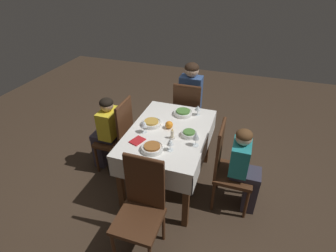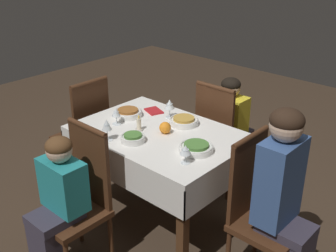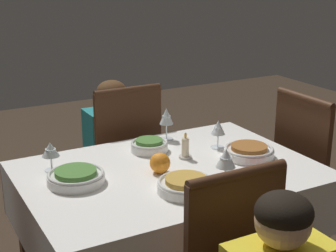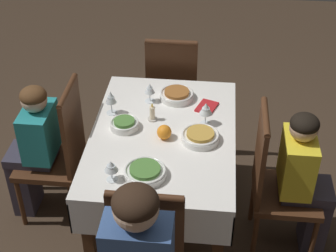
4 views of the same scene
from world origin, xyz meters
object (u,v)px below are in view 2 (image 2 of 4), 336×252
bowl_north (184,121)px  wine_glass_north (170,105)px  chair_west (85,130)px  wine_glass_west (116,113)px  person_adult_denim (285,194)px  candle_centerpiece (139,125)px  orange_fruit (165,128)px  wine_glass_south (107,125)px  bowl_west (128,113)px  chair_south (80,195)px  chair_north (220,135)px  wine_glass_east (185,150)px  person_child_teal (57,205)px  bowl_south (133,138)px  person_child_yellow (232,126)px  bowl_east (196,147)px  chair_east (260,207)px  dining_table (159,145)px  napkin_red_folded (154,111)px

bowl_north → wine_glass_north: wine_glass_north is taller
chair_west → wine_glass_west: bearing=80.0°
person_adult_denim → candle_centerpiece: 1.15m
orange_fruit → wine_glass_south: bearing=-122.1°
candle_centerpiece → bowl_west: bearing=153.6°
chair_south → bowl_west: size_ratio=4.48×
chair_north → wine_glass_east: (0.36, -0.90, 0.34)m
person_child_teal → bowl_west: 0.98m
wine_glass_north → bowl_south: 0.49m
person_adult_denim → person_child_yellow: (-0.94, 0.85, -0.14)m
candle_centerpiece → orange_fruit: candle_centerpiece is taller
bowl_east → wine_glass_west: size_ratio=1.69×
wine_glass_east → wine_glass_west: bearing=172.5°
wine_glass_north → bowl_south: wine_glass_north is taller
chair_east → bowl_west: (-1.24, 0.04, 0.27)m
bowl_east → wine_glass_south: bearing=-152.8°
chair_west → wine_glass_west: size_ratio=7.38×
person_child_yellow → wine_glass_east: size_ratio=7.95×
person_child_teal → wine_glass_east: person_child_teal is taller
chair_north → bowl_north: 0.53m
chair_north → orange_fruit: 0.73m
dining_table → orange_fruit: bearing=13.9°
chair_north → dining_table: bearing=83.9°
wine_glass_north → person_child_teal: bearing=-87.9°
wine_glass_east → wine_glass_south: size_ratio=0.79×
person_adult_denim → candle_centerpiece: size_ratio=10.24×
chair_south → wine_glass_south: (-0.10, 0.34, 0.36)m
bowl_south → chair_south: bearing=-96.4°
chair_south → person_adult_denim: size_ratio=0.82×
person_adult_denim → bowl_west: person_adult_denim is taller
person_child_yellow → candle_centerpiece: size_ratio=8.44×
person_child_teal → wine_glass_west: 0.83m
person_child_yellow → wine_glass_south: person_child_yellow is taller
person_child_teal → bowl_south: person_child_teal is taller
chair_east → wine_glass_south: 1.14m
person_adult_denim → bowl_east: size_ratio=5.35×
person_adult_denim → person_child_teal: size_ratio=1.24×
wine_glass_west → person_child_teal: bearing=-71.1°
candle_centerpiece → chair_west: bearing=175.9°
wine_glass_south → wine_glass_east: bearing=11.0°
chair_south → wine_glass_south: bearing=105.8°
bowl_south → chair_east: bearing=15.0°
wine_glass_west → chair_north: bearing=63.5°
dining_table → bowl_north: bearing=77.7°
wine_glass_south → dining_table: bearing=63.3°
chair_east → wine_glass_south: size_ratio=6.25×
chair_west → bowl_north: bearing=105.2°
bowl_east → wine_glass_east: bearing=-74.2°
wine_glass_west → napkin_red_folded: bearing=84.5°
person_child_teal → wine_glass_west: (-0.25, 0.73, 0.32)m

